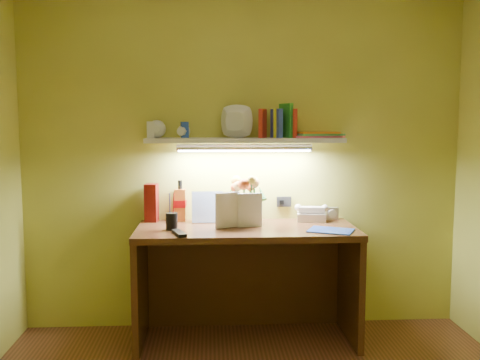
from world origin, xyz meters
name	(u,v)px	position (x,y,z in m)	size (l,w,h in m)	color
desk	(246,284)	(0.00, 1.20, 0.38)	(1.40, 0.60, 0.75)	#3D2510
flower_bouquet	(244,197)	(-0.01, 1.34, 0.93)	(0.22, 0.22, 0.36)	#0F0C3C
telephone	(311,213)	(0.46, 1.40, 0.81)	(0.19, 0.14, 0.11)	beige
desk_clock	(332,213)	(0.61, 1.45, 0.79)	(0.08, 0.04, 0.08)	silver
whisky_bottle	(180,201)	(-0.43, 1.45, 0.89)	(0.07, 0.07, 0.28)	#C05718
whisky_box	(151,203)	(-0.63, 1.44, 0.88)	(0.08, 0.08, 0.26)	#63100A
pen_cup	(172,215)	(-0.47, 1.16, 0.84)	(0.07, 0.07, 0.18)	black
art_card	(208,207)	(-0.25, 1.39, 0.85)	(0.21, 0.04, 0.21)	white
tv_remote	(179,233)	(-0.42, 1.00, 0.76)	(0.05, 0.18, 0.02)	black
blue_folder	(331,230)	(0.51, 1.05, 0.75)	(0.27, 0.19, 0.01)	blue
desk_book_a	(215,211)	(-0.20, 1.15, 0.86)	(0.17, 0.02, 0.23)	silver
desk_book_b	(238,210)	(-0.06, 1.20, 0.86)	(0.16, 0.02, 0.22)	silver
wall_shelf	(249,135)	(0.03, 1.38, 1.34)	(1.32, 0.36, 0.26)	silver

